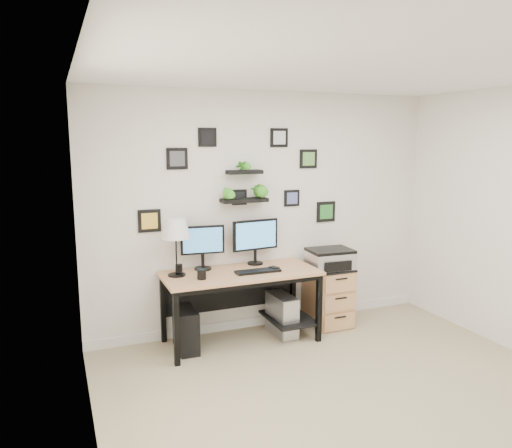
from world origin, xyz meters
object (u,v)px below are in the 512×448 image
pc_tower_black (186,330)px  desk (243,282)px  mug (202,274)px  printer (330,259)px  file_cabinet (328,296)px  monitor_right (255,238)px  pc_tower_grey (282,315)px  table_lamp (176,230)px  monitor_left (203,244)px

pc_tower_black → desk: bearing=4.0°
desk → mug: 0.53m
pc_tower_black → printer: size_ratio=0.87×
mug → file_cabinet: mug is taller
monitor_right → pc_tower_grey: monitor_right is taller
table_lamp → mug: size_ratio=5.86×
desk → monitor_right: 0.51m
pc_tower_grey → printer: (0.61, 0.04, 0.56)m
pc_tower_black → mug: bearing=-37.2°
mug → printer: size_ratio=0.20×
pc_tower_black → printer: 1.76m
desk → table_lamp: table_lamp is taller
monitor_left → mug: (-0.11, -0.34, -0.22)m
mug → monitor_left: bearing=71.7°
monitor_right → pc_tower_black: bearing=-164.8°
pc_tower_black → pc_tower_grey: 1.06m
file_cabinet → desk: bearing=-176.9°
table_lamp → printer: size_ratio=1.18×
desk → monitor_right: bearing=42.3°
mug → printer: printer is taller
monitor_left → pc_tower_black: bearing=-138.5°
desk → monitor_right: size_ratio=3.04×
pc_tower_grey → printer: size_ratio=0.92×
file_cabinet → monitor_left: bearing=174.4°
monitor_left → printer: monitor_left is taller
table_lamp → pc_tower_black: bearing=-61.7°
monitor_right → printer: 0.88m
mug → pc_tower_grey: (0.92, 0.11, -0.58)m
monitor_left → pc_tower_black: 0.88m
desk → file_cabinet: desk is taller
mug → pc_tower_black: 0.61m
monitor_right → pc_tower_black: 1.20m
monitor_left → file_cabinet: bearing=-5.6°
table_lamp → mug: 0.50m
monitor_right → pc_tower_grey: 0.88m
mug → pc_tower_black: size_ratio=0.23×
desk → file_cabinet: size_ratio=2.39×
file_cabinet → pc_tower_grey: bearing=-172.3°
printer → pc_tower_black: bearing=-178.6°
mug → pc_tower_grey: bearing=7.1°
table_lamp → pc_tower_grey: size_ratio=1.28×
pc_tower_black → file_cabinet: file_cabinet is taller
pc_tower_grey → printer: printer is taller
table_lamp → mug: (0.19, -0.21, -0.41)m
desk → mug: bearing=-163.7°
monitor_right → pc_tower_black: (-0.85, -0.23, -0.83)m
desk → printer: size_ratio=3.26×
desk → pc_tower_black: desk is taller
mug → pc_tower_black: (-0.14, 0.11, -0.59)m
monitor_left → table_lamp: (-0.31, -0.13, 0.19)m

